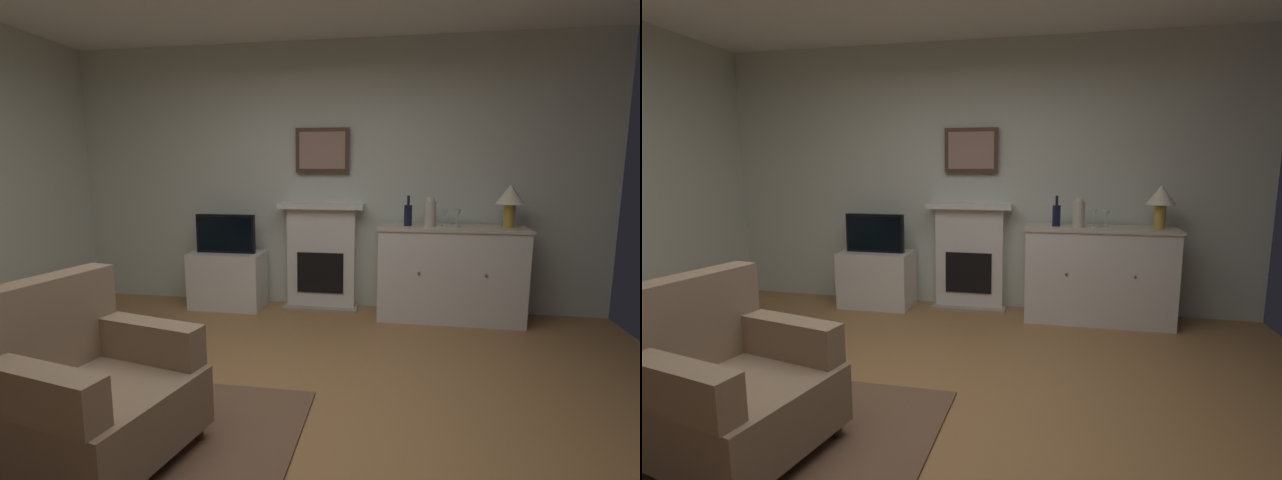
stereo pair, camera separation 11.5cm
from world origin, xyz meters
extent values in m
cube|color=#9E7042|center=(0.00, 0.00, -0.05)|extent=(5.60, 5.00, 0.10)
cube|color=silver|center=(0.00, 2.47, 1.36)|extent=(5.60, 0.06, 2.72)
cube|color=brown|center=(-0.70, -0.38, 0.01)|extent=(1.86, 1.69, 0.02)
cube|color=white|center=(-0.04, 2.35, 0.53)|extent=(0.70, 0.18, 1.05)
cube|color=tan|center=(-0.04, 2.25, 0.01)|extent=(0.77, 0.20, 0.03)
cube|color=black|center=(-0.04, 2.26, 0.39)|extent=(0.48, 0.02, 0.42)
cube|color=white|center=(-0.04, 2.32, 1.07)|extent=(0.87, 0.27, 0.05)
cube|color=#473323|center=(-0.04, 2.39, 1.64)|extent=(0.55, 0.03, 0.45)
cube|color=#9E7A6B|center=(-0.04, 2.38, 1.64)|extent=(0.47, 0.01, 0.37)
cube|color=white|center=(1.24, 2.17, 0.44)|extent=(1.36, 0.45, 0.88)
cube|color=beige|center=(1.24, 2.17, 0.90)|extent=(1.39, 0.48, 0.03)
sphere|color=brown|center=(0.94, 1.93, 0.50)|extent=(0.02, 0.02, 0.02)
sphere|color=brown|center=(1.53, 1.93, 0.50)|extent=(0.02, 0.02, 0.02)
cylinder|color=#B79338|center=(1.75, 2.17, 1.02)|extent=(0.10, 0.10, 0.22)
cone|color=#EFE5C6|center=(1.75, 2.17, 1.22)|extent=(0.26, 0.26, 0.18)
cylinder|color=black|center=(0.83, 2.15, 1.01)|extent=(0.08, 0.08, 0.20)
cylinder|color=black|center=(0.83, 2.15, 1.16)|extent=(0.03, 0.03, 0.09)
cylinder|color=silver|center=(1.17, 2.15, 0.92)|extent=(0.06, 0.06, 0.00)
cylinder|color=silver|center=(1.17, 2.15, 0.96)|extent=(0.01, 0.01, 0.09)
cone|color=silver|center=(1.17, 2.15, 1.04)|extent=(0.07, 0.07, 0.07)
cylinder|color=silver|center=(1.28, 2.12, 0.92)|extent=(0.06, 0.06, 0.00)
cylinder|color=silver|center=(1.28, 2.12, 0.96)|extent=(0.01, 0.01, 0.09)
cone|color=silver|center=(1.28, 2.12, 1.04)|extent=(0.07, 0.07, 0.07)
cylinder|color=beige|center=(1.03, 2.12, 1.03)|extent=(0.11, 0.11, 0.24)
sphere|color=beige|center=(1.03, 2.12, 1.15)|extent=(0.08, 0.08, 0.08)
cube|color=white|center=(-1.02, 2.18, 0.29)|extent=(0.75, 0.42, 0.59)
cube|color=black|center=(-1.02, 2.16, 0.79)|extent=(0.62, 0.06, 0.40)
cube|color=black|center=(-1.02, 2.13, 0.79)|extent=(0.57, 0.01, 0.35)
cube|color=#8C7259|center=(-0.70, -0.38, 0.26)|extent=(0.94, 0.91, 0.32)
cube|color=#8C7259|center=(-1.02, -0.31, 0.67)|extent=(0.32, 0.78, 0.50)
cube|color=#8C7259|center=(-0.77, -0.69, 0.53)|extent=(0.73, 0.29, 0.22)
cube|color=#8C7259|center=(-0.63, -0.07, 0.53)|extent=(0.73, 0.29, 0.22)
cylinder|color=#473323|center=(-0.30, -0.14, 0.05)|extent=(0.05, 0.05, 0.10)
cylinder|color=#473323|center=(-0.96, 0.00, 0.05)|extent=(0.05, 0.05, 0.10)
camera|label=1|loc=(0.73, -2.26, 1.47)|focal=25.56mm
camera|label=2|loc=(0.84, -2.24, 1.47)|focal=25.56mm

